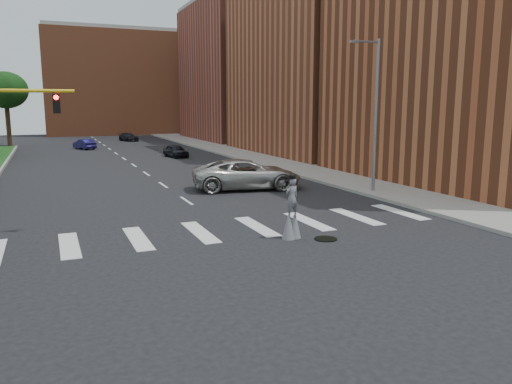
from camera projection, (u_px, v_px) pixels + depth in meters
name	position (u px, v px, depth m)	size (l,w,h in m)	color
ground_plane	(237.00, 235.00, 20.44)	(160.00, 160.00, 0.00)	black
sidewalk_right	(267.00, 159.00, 47.89)	(5.00, 90.00, 0.18)	gray
manhole	(326.00, 239.00, 19.76)	(0.90, 0.90, 0.04)	black
building_near	(495.00, 20.00, 34.18)	(16.00, 20.00, 22.00)	brown
building_mid	(329.00, 42.00, 54.00)	(16.00, 22.00, 24.00)	#994E30
building_far	(247.00, 73.00, 76.15)	(16.00, 22.00, 20.00)	brown
building_backdrop	(119.00, 84.00, 92.04)	(26.00, 14.00, 18.00)	#994E30
streetlight	(375.00, 111.00, 29.19)	(2.05, 0.20, 9.00)	slate
stilt_performer	(292.00, 214.00, 19.75)	(0.83, 0.59, 2.63)	#312013
suv_crossing	(247.00, 174.00, 31.43)	(3.15, 6.82, 1.90)	#B6B3AB
car_near	(176.00, 151.00, 50.74)	(1.52, 3.78, 1.29)	black
car_mid	(84.00, 144.00, 59.90)	(1.31, 3.76, 1.24)	#191752
car_far	(129.00, 137.00, 73.45)	(1.63, 4.02, 1.17)	black
tree_7	(5.00, 90.00, 62.27)	(5.39, 5.39, 9.39)	#312013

